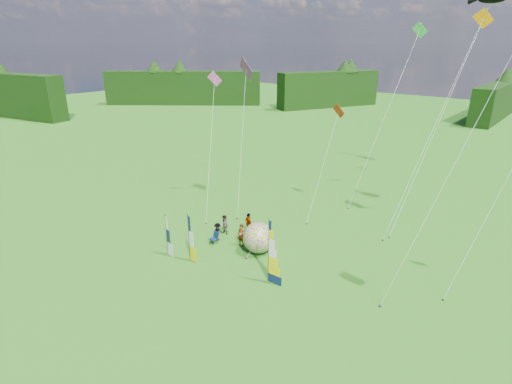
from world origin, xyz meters
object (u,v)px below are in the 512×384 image
Objects in this scene: side_banner_far at (167,235)px; spectator_c at (218,232)px; spectator_d at (249,223)px; bol_inflatable at (258,238)px; feather_banner_main at (269,252)px; spectator_a at (241,235)px; kite_whale at (443,108)px; spectator_b at (225,225)px; camp_chair at (214,238)px; side_banner_left at (189,238)px.

side_banner_far is 2.09× the size of spectator_c.
spectator_c is 0.84× the size of spectator_d.
bol_inflatable is 1.59× the size of spectator_c.
feather_banner_main reaches higher than spectator_c.
spectator_a is at bearing -78.05° from spectator_c.
spectator_d is at bearing -114.98° from kite_whale.
feather_banner_main is at bearing -20.13° from spectator_b.
bol_inflatable is 1.34× the size of spectator_d.
side_banner_far reaches higher than spectator_a.
feather_banner_main is at bearing -109.86° from spectator_c.
kite_whale reaches higher than spectator_c.
spectator_a is 2.32m from spectator_d.
bol_inflatable is 1.74m from spectator_a.
spectator_a is at bearing -10.05° from spectator_b.
camp_chair is at bearing -159.71° from bol_inflatable.
side_banner_far is at bearing -159.53° from side_banner_left.
side_banner_far is at bearing -133.36° from spectator_a.
side_banner_left reaches higher than spectator_d.
spectator_a is 20.05m from kite_whale.
kite_whale is at bearing 62.18° from bol_inflatable.
feather_banner_main is at bearing -35.13° from spectator_a.
spectator_c is at bearing 80.40° from side_banner_far.
camp_chair is 22.10m from kite_whale.
side_banner_left is 5.32m from bol_inflatable.
bol_inflatable is 0.12× the size of kite_whale.
camp_chair is at bearing 102.80° from side_banner_left.
feather_banner_main is at bearing 163.16° from spectator_d.
side_banner_left reaches higher than bol_inflatable.
spectator_a reaches higher than camp_chair.
feather_banner_main is 2.97× the size of spectator_c.
side_banner_left is at bearing -169.68° from feather_banner_main.
spectator_c is (-2.10, -0.57, -0.15)m from spectator_a.
feather_banner_main is at bearing 18.20° from side_banner_left.
bol_inflatable is 3.91m from camp_chair.
side_banner_far is at bearing 157.93° from spectator_c.
kite_whale is (9.58, 15.00, 9.24)m from spectator_a.
spectator_a is (1.51, 4.11, -0.89)m from side_banner_left.
side_banner_far is 5.41m from spectator_b.
spectator_c is at bearing -112.48° from kite_whale.
side_banner_far reaches higher than spectator_d.
side_banner_far is 1.75× the size of spectator_a.
spectator_a is 1.07× the size of spectator_b.
bol_inflatable is 4.18m from spectator_b.
feather_banner_main is at bearing -4.88° from camp_chair.
side_banner_far is at bearing -108.12° from camp_chair.
kite_whale is (7.87, 14.91, 8.93)m from bol_inflatable.
side_banner_far is at bearing -97.45° from spectator_b.
side_banner_far is 7.20m from spectator_d.
side_banner_left is at bearing -173.89° from spectator_c.
feather_banner_main reaches higher than side_banner_left.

